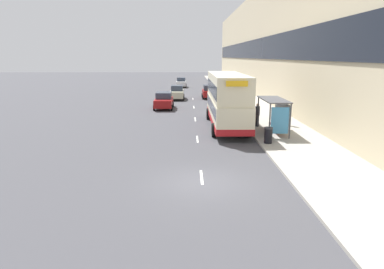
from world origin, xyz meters
TOP-DOWN VIEW (x-y plane):
  - ground_plane at (0.00, 0.00)m, footprint 220.00×220.00m
  - pavement at (6.50, 38.50)m, footprint 5.00×93.00m
  - terrace_facade at (10.49, 38.50)m, footprint 3.10×93.00m
  - lane_mark_0 at (0.00, 0.69)m, footprint 0.12×2.00m
  - lane_mark_1 at (0.00, 8.37)m, footprint 0.12×2.00m
  - lane_mark_2 at (0.00, 16.06)m, footprint 0.12×2.00m
  - lane_mark_3 at (0.00, 23.74)m, footprint 0.12×2.00m
  - lane_mark_4 at (0.00, 31.42)m, footprint 0.12×2.00m
  - bus_shelter at (5.77, 9.60)m, footprint 1.60×4.20m
  - double_decker_bus_near at (2.47, 12.44)m, footprint 2.85×10.80m
  - car_0 at (2.24, 32.04)m, footprint 2.00×3.88m
  - car_1 at (-2.14, 31.13)m, footprint 1.93×4.47m
  - car_2 at (-1.94, 49.21)m, footprint 1.94×3.86m
  - car_3 at (-3.33, 22.70)m, footprint 2.09×4.26m
  - pedestrian_at_shelter at (7.48, 12.42)m, footprint 0.33×0.33m
  - pedestrian_1 at (4.92, 12.22)m, footprint 0.37×0.37m
  - litter_bin at (4.55, 6.69)m, footprint 0.55×0.55m

SIDE VIEW (x-z plane):
  - ground_plane at x=0.00m, z-range 0.00..0.00m
  - lane_mark_0 at x=0.00m, z-range 0.00..0.01m
  - lane_mark_1 at x=0.00m, z-range 0.00..0.01m
  - lane_mark_2 at x=0.00m, z-range 0.00..0.01m
  - lane_mark_3 at x=0.00m, z-range 0.00..0.01m
  - lane_mark_4 at x=0.00m, z-range 0.00..0.01m
  - pavement at x=6.50m, z-range 0.00..0.14m
  - litter_bin at x=4.55m, z-range 0.14..1.19m
  - car_3 at x=-3.33m, z-range -0.01..1.77m
  - car_2 at x=-1.94m, z-range -0.02..1.78m
  - car_0 at x=2.24m, z-range -0.02..1.81m
  - car_1 at x=-2.14m, z-range -0.02..1.83m
  - pedestrian_at_shelter at x=7.48m, z-range 0.16..1.82m
  - pedestrian_1 at x=4.92m, z-range 0.16..2.02m
  - bus_shelter at x=5.77m, z-range 0.64..3.12m
  - double_decker_bus_near at x=2.47m, z-range 0.13..4.43m
  - terrace_facade at x=10.49m, z-range -0.01..14.79m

